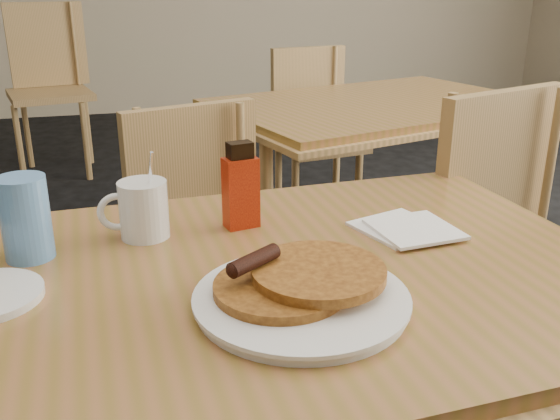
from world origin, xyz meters
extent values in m
cube|color=#996236|center=(-0.07, -0.06, 0.73)|extent=(1.20, 0.84, 0.04)
cube|color=tan|center=(-0.07, -0.06, 0.71)|extent=(1.25, 0.88, 0.02)
cylinder|color=tan|center=(0.44, 0.25, 0.35)|extent=(0.04, 0.04, 0.71)
cube|color=#996236|center=(0.68, 1.24, 0.73)|extent=(1.33, 1.06, 0.04)
cube|color=tan|center=(0.68, 1.24, 0.71)|extent=(1.38, 1.11, 0.02)
cylinder|color=tan|center=(0.17, 0.93, 0.35)|extent=(0.04, 0.04, 0.71)
cylinder|color=tan|center=(1.18, 1.55, 0.35)|extent=(0.04, 0.04, 0.71)
cube|color=tan|center=(-0.08, 0.57, 0.42)|extent=(0.49, 0.49, 0.04)
cube|color=tan|center=(-0.08, 0.75, 0.65)|extent=(0.38, 0.16, 0.43)
cylinder|color=tan|center=(-0.24, 0.41, 0.20)|extent=(0.04, 0.04, 0.40)
cylinder|color=tan|center=(0.07, 0.73, 0.20)|extent=(0.04, 0.04, 0.40)
cube|color=tan|center=(0.66, 1.90, 0.42)|extent=(0.45, 0.45, 0.04)
cube|color=tan|center=(0.66, 2.07, 0.65)|extent=(0.39, 0.10, 0.43)
cylinder|color=tan|center=(0.50, 1.74, 0.20)|extent=(0.04, 0.04, 0.40)
cylinder|color=tan|center=(0.82, 2.06, 0.20)|extent=(0.04, 0.04, 0.40)
cube|color=tan|center=(0.65, 0.58, 0.45)|extent=(0.53, 0.53, 0.04)
cube|color=tan|center=(0.65, 0.39, 0.70)|extent=(0.41, 0.17, 0.46)
cylinder|color=tan|center=(0.48, 0.41, 0.22)|extent=(0.04, 0.04, 0.43)
cylinder|color=tan|center=(0.82, 0.75, 0.22)|extent=(0.04, 0.04, 0.43)
cube|color=tan|center=(-0.67, 3.16, 0.50)|extent=(0.56, 0.56, 0.04)
cube|color=tan|center=(-0.67, 3.37, 0.78)|extent=(0.47, 0.14, 0.52)
cylinder|color=tan|center=(-0.86, 2.96, 0.24)|extent=(0.04, 0.04, 0.48)
cylinder|color=tan|center=(-0.48, 3.35, 0.24)|extent=(0.04, 0.04, 0.48)
cylinder|color=white|center=(-0.04, -0.19, 0.76)|extent=(0.30, 0.30, 0.02)
cylinder|color=white|center=(-0.04, -0.19, 0.77)|extent=(0.31, 0.31, 0.01)
cylinder|color=#AF6C24|center=(-0.07, -0.17, 0.78)|extent=(0.19, 0.19, 0.01)
cylinder|color=#AF6C24|center=(-0.01, -0.16, 0.79)|extent=(0.20, 0.20, 0.01)
cylinder|color=black|center=(-0.10, -0.14, 0.81)|extent=(0.09, 0.07, 0.02)
cylinder|color=white|center=(-0.24, 0.13, 0.80)|extent=(0.09, 0.09, 0.10)
torus|color=white|center=(-0.29, 0.13, 0.80)|extent=(0.07, 0.01, 0.07)
cylinder|color=black|center=(-0.24, 0.13, 0.85)|extent=(0.08, 0.08, 0.01)
cylinder|color=white|center=(-0.23, 0.13, 0.84)|extent=(0.02, 0.05, 0.15)
cube|color=maroon|center=(-0.06, 0.13, 0.82)|extent=(0.07, 0.05, 0.13)
cube|color=black|center=(-0.06, 0.13, 0.90)|extent=(0.05, 0.04, 0.03)
cube|color=white|center=(0.22, 0.05, 0.75)|extent=(0.18, 0.18, 0.01)
cube|color=white|center=(0.23, 0.02, 0.76)|extent=(0.15, 0.15, 0.01)
cylinder|color=#5B93D5|center=(-0.43, 0.09, 0.82)|extent=(0.09, 0.09, 0.14)
camera|label=1|loc=(-0.27, -0.93, 1.19)|focal=40.00mm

